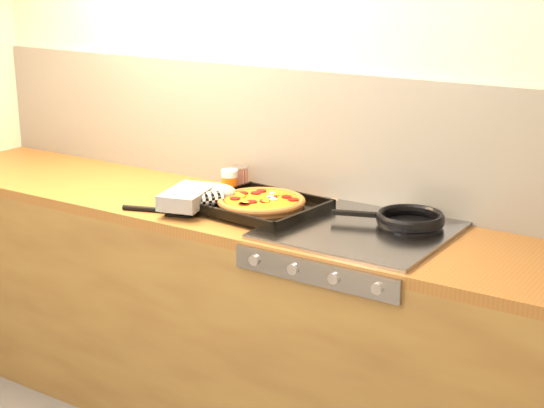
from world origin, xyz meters
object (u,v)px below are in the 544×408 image
Objects in this scene: tomato_can at (239,179)px; frying_pan at (409,220)px; pizza_on_tray at (242,201)px; juice_glass at (230,183)px.

frying_pan is at bearing -6.06° from tomato_can.
pizza_on_tray is 0.22m from juice_glass.
tomato_can reaches higher than pizza_on_tray.
juice_glass reaches higher than pizza_on_tray.
frying_pan is 4.01× the size of tomato_can.
pizza_on_tray is 0.62m from frying_pan.
juice_glass reaches higher than frying_pan.
tomato_can reaches higher than frying_pan.
pizza_on_tray reaches higher than frying_pan.
juice_glass is at bearing -179.87° from frying_pan.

